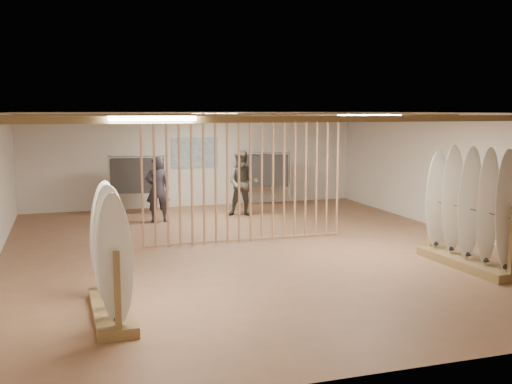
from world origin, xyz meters
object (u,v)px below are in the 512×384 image
object	(u,v)px
rack_right	(469,228)
shopper_b	(243,179)
clothing_rack_a	(138,176)
clothing_rack_b	(264,170)
shopper_a	(158,185)
rack_left	(110,271)

from	to	relation	value
rack_right	shopper_b	size ratio (longest dim) A/B	1.13
clothing_rack_a	clothing_rack_b	world-z (taller)	clothing_rack_a
rack_right	clothing_rack_b	world-z (taller)	rack_right
clothing_rack_a	shopper_a	xyz separation A→B (m)	(0.35, -1.29, -0.12)
shopper_b	clothing_rack_b	bearing A→B (deg)	75.05
clothing_rack_b	shopper_b	world-z (taller)	shopper_b
rack_left	shopper_b	size ratio (longest dim) A/B	0.98
clothing_rack_b	shopper_b	xyz separation A→B (m)	(-1.10, -1.50, -0.06)
clothing_rack_b	shopper_b	distance (m)	1.86
shopper_a	shopper_b	size ratio (longest dim) A/B	0.95
rack_right	clothing_rack_a	size ratio (longest dim) A/B	1.38
clothing_rack_a	clothing_rack_b	distance (m)	3.79
rack_left	shopper_b	xyz separation A→B (m)	(4.01, 7.09, 0.37)
clothing_rack_a	shopper_b	size ratio (longest dim) A/B	0.82
rack_right	shopper_a	xyz separation A→B (m)	(-4.72, 6.22, 0.22)
rack_right	rack_left	bearing A→B (deg)	-176.28
clothing_rack_b	clothing_rack_a	bearing A→B (deg)	-156.22
rack_right	shopper_a	world-z (taller)	rack_right
rack_left	shopper_a	world-z (taller)	shopper_a
rack_right	shopper_b	world-z (taller)	rack_right
rack_right	clothing_rack_b	size ratio (longest dim) A/B	1.39
rack_left	shopper_a	xyz separation A→B (m)	(1.69, 6.94, 0.31)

